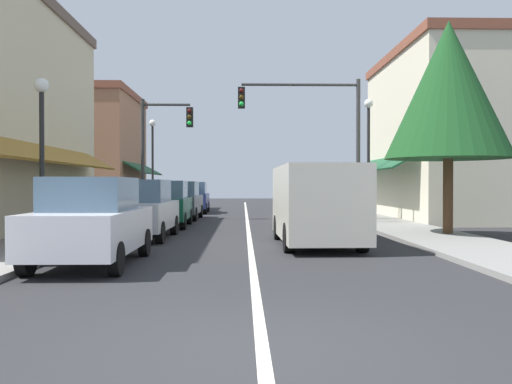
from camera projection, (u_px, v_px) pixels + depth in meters
ground_plane at (247, 222)px, 23.29m from camera, size 80.00×80.00×0.00m
sidewalk_left at (119, 221)px, 23.15m from camera, size 2.60×56.00×0.12m
sidewalk_right at (375, 221)px, 23.42m from camera, size 2.60×56.00×0.12m
lane_center_stripe at (247, 222)px, 23.29m from camera, size 0.14×52.00×0.01m
storefront_right_block at (448, 135)px, 25.46m from camera, size 6.63×10.20×7.87m
storefront_far_left at (94, 152)px, 33.01m from camera, size 6.22×8.20×7.20m
parked_car_nearest_left at (92, 222)px, 10.91m from camera, size 1.80×4.11×1.77m
parked_car_second_left at (141, 210)px, 16.22m from camera, size 1.83×4.13×1.77m
parked_car_third_left at (166, 204)px, 20.81m from camera, size 1.84×4.13×1.77m
parked_car_far_left at (181, 201)px, 25.25m from camera, size 1.84×4.13×1.77m
parked_car_distant_left at (193, 198)px, 30.96m from camera, size 1.83×4.12×1.77m
van_in_lane at (316, 202)px, 14.54m from camera, size 2.06×5.21×2.12m
traffic_signal_mast_arm at (318, 125)px, 23.36m from camera, size 5.29×0.50×6.18m
traffic_signal_left_corner at (159, 141)px, 24.90m from camera, size 2.42×0.50×5.55m
street_lamp_left_near at (42, 132)px, 13.45m from camera, size 0.36×0.36×4.27m
street_lamp_right_mid at (369, 141)px, 21.78m from camera, size 0.36×0.36×5.06m
street_lamp_left_far at (153, 151)px, 29.23m from camera, size 0.36×0.36×5.12m
tree_right_near at (448, 90)px, 16.66m from camera, size 3.86×3.86×6.67m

